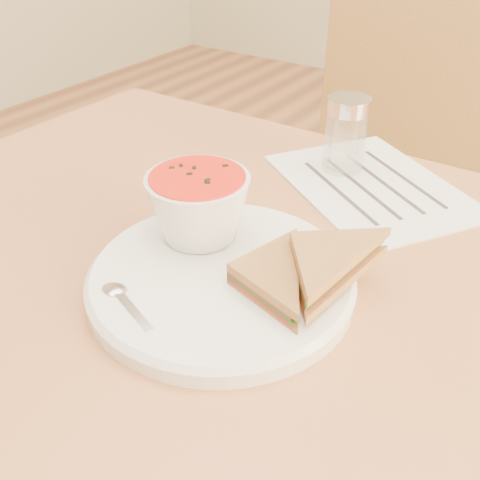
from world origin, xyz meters
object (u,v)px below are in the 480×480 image
Objects in this scene: dining_table at (242,448)px; condiment_shaker at (345,135)px; soup_bowl at (199,209)px; plate at (221,279)px; chair_far at (407,222)px.

dining_table is 0.50m from condiment_shaker.
soup_bowl is 1.04× the size of condiment_shaker.
dining_table is 8.90× the size of soup_bowl.
dining_table is 3.61× the size of plate.
condiment_shaker reaches higher than dining_table.
soup_bowl reaches higher than plate.
soup_bowl is 0.28m from condiment_shaker.
soup_bowl is (-0.06, 0.04, 0.05)m from plate.
condiment_shaker is (-0.02, -0.35, 0.32)m from chair_far.
condiment_shaker is at bearing 64.83° from chair_far.
plate is 2.46× the size of soup_bowl.
condiment_shaker is (0.05, 0.28, -0.00)m from soup_bowl.
dining_table is at bearing 65.62° from chair_far.
dining_table is 0.39m from plate.
soup_bowl is at bearing 62.27° from chair_far.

